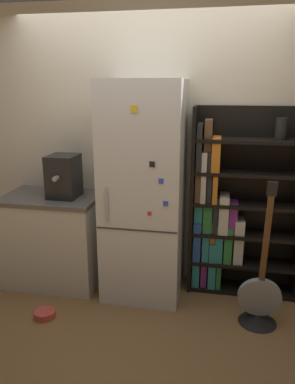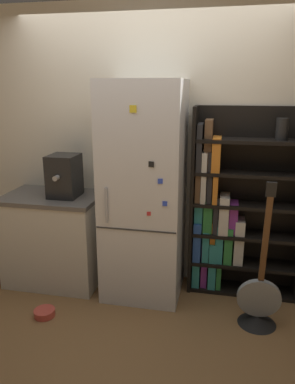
# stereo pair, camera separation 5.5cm
# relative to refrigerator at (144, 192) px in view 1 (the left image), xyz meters

# --- Properties ---
(ground_plane) EXTENTS (16.00, 16.00, 0.00)m
(ground_plane) POSITION_rel_refrigerator_xyz_m (0.00, -0.13, -0.96)
(ground_plane) COLOR olive
(wall_back) EXTENTS (8.00, 0.05, 2.60)m
(wall_back) POSITION_rel_refrigerator_xyz_m (0.00, 0.34, 0.34)
(wall_back) COLOR beige
(wall_back) RESTS_ON ground_plane
(refrigerator) EXTENTS (0.69, 0.66, 1.93)m
(refrigerator) POSITION_rel_refrigerator_xyz_m (0.00, 0.00, 0.00)
(refrigerator) COLOR silver
(refrigerator) RESTS_ON ground_plane
(bookshelf) EXTENTS (0.99, 0.29, 1.71)m
(bookshelf) POSITION_rel_refrigerator_xyz_m (0.77, 0.20, -0.20)
(bookshelf) COLOR black
(bookshelf) RESTS_ON ground_plane
(kitchen_counter) EXTENTS (0.91, 0.62, 0.88)m
(kitchen_counter) POSITION_rel_refrigerator_xyz_m (-0.89, 0.02, -0.52)
(kitchen_counter) COLOR beige
(kitchen_counter) RESTS_ON ground_plane
(espresso_machine) EXTENTS (0.26, 0.34, 0.39)m
(espresso_machine) POSITION_rel_refrigerator_xyz_m (-0.75, 0.01, 0.11)
(espresso_machine) COLOR black
(espresso_machine) RESTS_ON kitchen_counter
(guitar) EXTENTS (0.35, 0.31, 1.23)m
(guitar) POSITION_rel_refrigerator_xyz_m (1.02, -0.33, -0.79)
(guitar) COLOR black
(guitar) RESTS_ON ground_plane
(pet_bowl) EXTENTS (0.18, 0.18, 0.06)m
(pet_bowl) POSITION_rel_refrigerator_xyz_m (-0.73, -0.59, -0.93)
(pet_bowl) COLOR #D84C3F
(pet_bowl) RESTS_ON ground_plane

